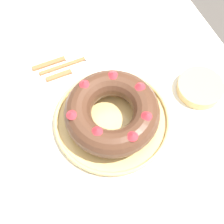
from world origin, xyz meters
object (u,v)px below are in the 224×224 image
Objects in this scene: bundt_cake at (112,112)px; cake_knife at (70,72)px; fork at (76,62)px; side_bowl at (200,88)px; serving_dish at (112,120)px; serving_knife at (64,59)px.

cake_knife is (-0.22, -0.05, -0.06)m from bundt_cake.
fork is at bearing -174.61° from bundt_cake.
bundt_cake reaches higher than fork.
side_bowl is at bearing 56.69° from cake_knife.
fork is 0.41m from side_bowl.
serving_dish is at bearing -112.78° from bundt_cake.
serving_knife reaches higher than fork.
serving_dish is at bearing -91.73° from side_bowl.
bundt_cake is 1.25× the size of fork.
serving_dish is at bearing 7.71° from fork.
serving_dish is 1.83× the size of cake_knife.
bundt_cake is 0.30m from side_bowl.
side_bowl is (0.01, 0.30, 0.00)m from serving_dish.
bundt_cake reaches higher than side_bowl.
serving_knife is at bearing -128.75° from side_bowl.
bundt_cake is at bearing 12.60° from serving_knife.
serving_knife is 1.73× the size of side_bowl.
fork is at bearing -174.61° from serving_dish.
cake_knife is at bearing -43.38° from fork.
serving_dish is 1.59× the size of fork.
side_bowl reaches higher than serving_knife.
serving_knife is 0.45m from side_bowl.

